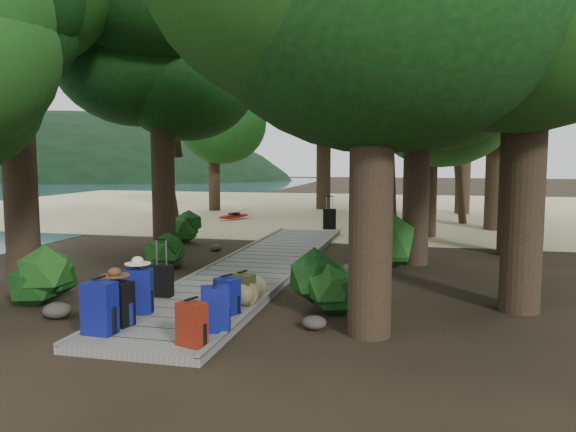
% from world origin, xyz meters
% --- Properties ---
extents(ground, '(120.00, 120.00, 0.00)m').
position_xyz_m(ground, '(0.00, 0.00, 0.00)').
color(ground, '#322519').
rests_on(ground, ground).
extents(sand_beach, '(40.00, 22.00, 0.02)m').
position_xyz_m(sand_beach, '(0.00, 16.00, 0.01)').
color(sand_beach, beige).
rests_on(sand_beach, ground).
extents(distant_hill, '(32.00, 16.00, 12.00)m').
position_xyz_m(distant_hill, '(-40.00, 48.00, 0.00)').
color(distant_hill, black).
rests_on(distant_hill, ground).
extents(boardwalk, '(2.00, 12.00, 0.12)m').
position_xyz_m(boardwalk, '(0.00, 1.00, 0.06)').
color(boardwalk, gray).
rests_on(boardwalk, ground).
extents(backpack_left_a, '(0.44, 0.32, 0.79)m').
position_xyz_m(backpack_left_a, '(-0.68, -4.42, 0.52)').
color(backpack_left_a, navy).
rests_on(backpack_left_a, boardwalk).
extents(backpack_left_b, '(0.44, 0.36, 0.70)m').
position_xyz_m(backpack_left_b, '(-0.64, -4.01, 0.47)').
color(backpack_left_b, black).
rests_on(backpack_left_b, boardwalk).
extents(backpack_left_c, '(0.48, 0.40, 0.76)m').
position_xyz_m(backpack_left_c, '(-0.67, -3.35, 0.50)').
color(backpack_left_c, navy).
rests_on(backpack_left_c, boardwalk).
extents(backpack_right_a, '(0.41, 0.35, 0.62)m').
position_xyz_m(backpack_right_a, '(0.72, -4.58, 0.43)').
color(backpack_right_a, maroon).
rests_on(backpack_right_a, boardwalk).
extents(backpack_right_b, '(0.46, 0.40, 0.69)m').
position_xyz_m(backpack_right_b, '(0.80, -3.95, 0.47)').
color(backpack_right_b, navy).
rests_on(backpack_right_b, boardwalk).
extents(backpack_right_c, '(0.43, 0.38, 0.61)m').
position_xyz_m(backpack_right_c, '(0.66, -3.07, 0.42)').
color(backpack_right_c, navy).
rests_on(backpack_right_c, boardwalk).
extents(backpack_right_d, '(0.41, 0.34, 0.55)m').
position_xyz_m(backpack_right_d, '(0.72, -2.49, 0.39)').
color(backpack_right_d, '#363A1A').
rests_on(backpack_right_d, boardwalk).
extents(duffel_right_khaki, '(0.42, 0.60, 0.38)m').
position_xyz_m(duffel_right_khaki, '(0.80, -2.31, 0.31)').
color(duffel_right_khaki, olive).
rests_on(duffel_right_khaki, boardwalk).
extents(suitcase_on_boardwalk, '(0.36, 0.21, 0.56)m').
position_xyz_m(suitcase_on_boardwalk, '(-0.78, -2.34, 0.40)').
color(suitcase_on_boardwalk, black).
rests_on(suitcase_on_boardwalk, boardwalk).
extents(lone_suitcase_on_sand, '(0.48, 0.33, 0.70)m').
position_xyz_m(lone_suitcase_on_sand, '(0.46, 8.17, 0.37)').
color(lone_suitcase_on_sand, black).
rests_on(lone_suitcase_on_sand, sand_beach).
extents(hat_brown, '(0.43, 0.43, 0.13)m').
position_xyz_m(hat_brown, '(-0.71, -3.97, 0.89)').
color(hat_brown, '#51351E').
rests_on(hat_brown, backpack_left_b).
extents(hat_white, '(0.40, 0.40, 0.13)m').
position_xyz_m(hat_white, '(-0.69, -3.33, 0.95)').
color(hat_white, silver).
rests_on(hat_white, backpack_left_c).
extents(kayak, '(2.17, 3.51, 0.35)m').
position_xyz_m(kayak, '(-3.75, 10.29, 0.20)').
color(kayak, '#B80F14').
rests_on(kayak, sand_beach).
extents(sun_lounger, '(1.23, 1.92, 0.59)m').
position_xyz_m(sun_lounger, '(3.61, 9.17, 0.32)').
color(sun_lounger, silver).
rests_on(sun_lounger, sand_beach).
extents(tree_right_a, '(5.24, 5.24, 8.74)m').
position_xyz_m(tree_right_a, '(2.85, -3.26, 4.37)').
color(tree_right_a, black).
rests_on(tree_right_a, ground).
extents(tree_right_b, '(5.20, 5.20, 9.29)m').
position_xyz_m(tree_right_b, '(5.14, -1.44, 4.65)').
color(tree_right_b, black).
rests_on(tree_right_b, ground).
extents(tree_right_c, '(5.04, 5.04, 8.72)m').
position_xyz_m(tree_right_c, '(3.42, 2.35, 4.36)').
color(tree_right_c, black).
rests_on(tree_right_c, ground).
extents(tree_right_d, '(5.35, 5.35, 9.80)m').
position_xyz_m(tree_right_d, '(5.81, 4.16, 4.90)').
color(tree_right_d, black).
rests_on(tree_right_d, ground).
extents(tree_right_e, '(4.38, 4.38, 7.89)m').
position_xyz_m(tree_right_e, '(3.76, 7.03, 3.95)').
color(tree_right_e, black).
rests_on(tree_right_e, ground).
extents(tree_right_f, '(6.18, 6.18, 11.04)m').
position_xyz_m(tree_right_f, '(6.07, 9.35, 5.52)').
color(tree_right_f, black).
rests_on(tree_right_f, ground).
extents(tree_left_b, '(5.58, 5.58, 10.05)m').
position_xyz_m(tree_left_b, '(-4.85, -0.67, 5.02)').
color(tree_left_b, black).
rests_on(tree_left_b, ground).
extents(tree_left_c, '(5.12, 5.12, 8.91)m').
position_xyz_m(tree_left_c, '(-3.31, 3.02, 4.45)').
color(tree_left_c, black).
rests_on(tree_left_c, ground).
extents(tree_back_a, '(5.73, 5.73, 9.92)m').
position_xyz_m(tree_back_a, '(-1.04, 15.69, 4.96)').
color(tree_back_a, black).
rests_on(tree_back_a, ground).
extents(tree_back_b, '(6.24, 6.24, 11.14)m').
position_xyz_m(tree_back_b, '(1.86, 15.58, 5.57)').
color(tree_back_b, black).
rests_on(tree_back_b, ground).
extents(tree_back_c, '(5.13, 5.13, 9.24)m').
position_xyz_m(tree_back_c, '(5.35, 14.87, 4.62)').
color(tree_back_c, black).
rests_on(tree_back_c, ground).
extents(tree_back_d, '(4.59, 4.59, 7.65)m').
position_xyz_m(tree_back_d, '(-5.92, 13.80, 3.82)').
color(tree_back_d, black).
rests_on(tree_back_d, ground).
extents(palm_right_a, '(4.62, 4.62, 7.88)m').
position_xyz_m(palm_right_a, '(2.84, 6.64, 3.94)').
color(palm_right_a, '#143F11').
rests_on(palm_right_a, ground).
extents(palm_right_b, '(4.12, 4.12, 7.96)m').
position_xyz_m(palm_right_b, '(5.10, 11.21, 3.98)').
color(palm_right_b, '#143F11').
rests_on(palm_right_b, ground).
extents(palm_right_c, '(4.12, 4.12, 6.55)m').
position_xyz_m(palm_right_c, '(2.23, 12.11, 3.28)').
color(palm_right_c, '#143F11').
rests_on(palm_right_c, ground).
extents(palm_left_a, '(4.72, 4.72, 7.50)m').
position_xyz_m(palm_left_a, '(-4.64, 6.04, 3.75)').
color(palm_left_a, '#143F11').
rests_on(palm_left_a, ground).
extents(rock_left_a, '(0.45, 0.41, 0.25)m').
position_xyz_m(rock_left_a, '(-1.97, -3.56, 0.12)').
color(rock_left_a, '#4C473F').
rests_on(rock_left_a, ground).
extents(rock_left_b, '(0.34, 0.31, 0.19)m').
position_xyz_m(rock_left_b, '(-2.36, -1.93, 0.09)').
color(rock_left_b, '#4C473F').
rests_on(rock_left_b, ground).
extents(rock_left_c, '(0.48, 0.43, 0.26)m').
position_xyz_m(rock_left_c, '(-1.96, 0.66, 0.13)').
color(rock_left_c, '#4C473F').
rests_on(rock_left_c, ground).
extents(rock_left_d, '(0.31, 0.28, 0.17)m').
position_xyz_m(rock_left_d, '(-1.81, 3.01, 0.09)').
color(rock_left_d, '#4C473F').
rests_on(rock_left_d, ground).
extents(rock_right_a, '(0.37, 0.33, 0.20)m').
position_xyz_m(rock_right_a, '(2.05, -3.19, 0.10)').
color(rock_right_a, '#4C473F').
rests_on(rock_right_a, ground).
extents(rock_right_b, '(0.54, 0.49, 0.30)m').
position_xyz_m(rock_right_b, '(2.76, -1.34, 0.15)').
color(rock_right_b, '#4C473F').
rests_on(rock_right_b, ground).
extents(rock_right_c, '(0.30, 0.27, 0.16)m').
position_xyz_m(rock_right_c, '(2.02, 1.14, 0.08)').
color(rock_right_c, '#4C473F').
rests_on(rock_right_c, ground).
extents(rock_right_d, '(0.64, 0.57, 0.35)m').
position_xyz_m(rock_right_d, '(3.06, 4.07, 0.18)').
color(rock_right_d, '#4C473F').
rests_on(rock_right_d, ground).
extents(shrub_left_a, '(1.02, 1.02, 0.92)m').
position_xyz_m(shrub_left_a, '(-2.67, -2.85, 0.46)').
color(shrub_left_a, '#1F4B16').
rests_on(shrub_left_a, ground).
extents(shrub_left_b, '(0.89, 0.89, 0.80)m').
position_xyz_m(shrub_left_b, '(-2.03, 0.52, 0.40)').
color(shrub_left_b, '#1F4B16').
rests_on(shrub_left_b, ground).
extents(shrub_left_c, '(1.04, 1.04, 0.94)m').
position_xyz_m(shrub_left_c, '(-3.12, 4.17, 0.47)').
color(shrub_left_c, '#1F4B16').
rests_on(shrub_left_c, ground).
extents(shrub_right_a, '(1.00, 1.00, 0.90)m').
position_xyz_m(shrub_right_a, '(2.04, -2.36, 0.45)').
color(shrub_right_a, '#1F4B16').
rests_on(shrub_right_a, ground).
extents(shrub_right_b, '(1.38, 1.38, 1.24)m').
position_xyz_m(shrub_right_b, '(2.77, 1.94, 0.62)').
color(shrub_right_b, '#1F4B16').
rests_on(shrub_right_b, ground).
extents(shrub_right_c, '(0.79, 0.79, 0.71)m').
position_xyz_m(shrub_right_c, '(1.91, 5.69, 0.35)').
color(shrub_right_c, '#1F4B16').
rests_on(shrub_right_c, ground).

